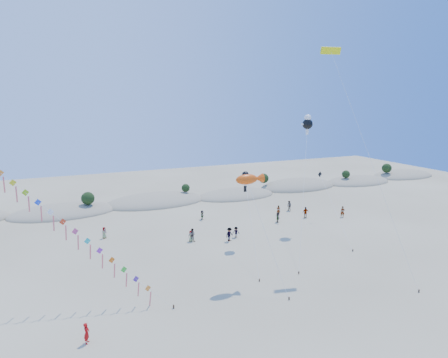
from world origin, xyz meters
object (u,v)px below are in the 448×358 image
kite_train (14,185)px  flyer_foreground (87,333)px  fish_kite (250,179)px  parafoil_kite (332,55)px

kite_train → flyer_foreground: kite_train is taller
kite_train → fish_kite: bearing=-10.0°
kite_train → parafoil_kite: 34.79m
parafoil_kite → flyer_foreground: parafoil_kite is taller
fish_kite → flyer_foreground: 20.10m
fish_kite → flyer_foreground: size_ratio=6.60×
parafoil_kite → flyer_foreground: bearing=-166.0°
parafoil_kite → flyer_foreground: (-27.66, -6.88, -22.76)m
fish_kite → parafoil_kite: (10.96, 1.77, 12.82)m
fish_kite → flyer_foreground: fish_kite is taller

